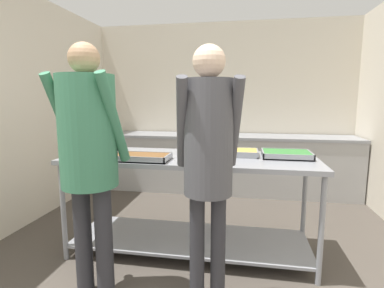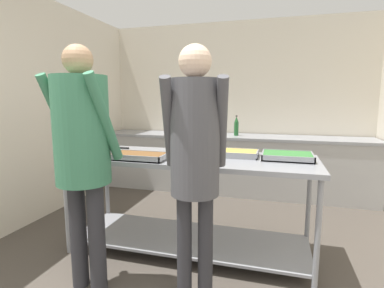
{
  "view_description": "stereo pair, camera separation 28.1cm",
  "coord_description": "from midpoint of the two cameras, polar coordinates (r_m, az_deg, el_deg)",
  "views": [
    {
      "loc": [
        0.39,
        -1.03,
        1.45
      ],
      "look_at": [
        -0.1,
        1.72,
        1.02
      ],
      "focal_mm": 28.0,
      "sensor_mm": 36.0,
      "label": 1
    },
    {
      "loc": [
        0.67,
        -0.96,
        1.45
      ],
      "look_at": [
        -0.1,
        1.72,
        1.02
      ],
      "focal_mm": 28.0,
      "sensor_mm": 36.0,
      "label": 2
    }
  ],
  "objects": [
    {
      "name": "wall_left",
      "position": [
        3.97,
        -31.41,
        5.65
      ],
      "size": [
        0.06,
        4.08,
        2.65
      ],
      "color": "beige",
      "rests_on": "ground_plane"
    },
    {
      "name": "plate_stack",
      "position": [
        2.95,
        -1.94,
        -1.23
      ],
      "size": [
        0.24,
        0.24,
        0.04
      ],
      "color": "white",
      "rests_on": "serving_counter"
    },
    {
      "name": "guest_serving_left",
      "position": [
        2.24,
        -22.56,
        -0.33
      ],
      "size": [
        0.51,
        0.39,
        1.82
      ],
      "color": "#2D2D33",
      "rests_on": "ground_plane"
    },
    {
      "name": "serving_counter",
      "position": [
        2.81,
        -3.26,
        -8.4
      ],
      "size": [
        2.27,
        0.79,
        0.92
      ],
      "color": "gray",
      "rests_on": "ground_plane"
    },
    {
      "name": "serving_tray_greens",
      "position": [
        2.62,
        -12.65,
        -2.53
      ],
      "size": [
        0.48,
        0.26,
        0.05
      ],
      "color": "gray",
      "rests_on": "serving_counter"
    },
    {
      "name": "serving_tray_roast",
      "position": [
        2.79,
        5.17,
        -1.67
      ],
      "size": [
        0.44,
        0.28,
        0.05
      ],
      "color": "gray",
      "rests_on": "serving_counter"
    },
    {
      "name": "back_counter",
      "position": [
        4.72,
        3.48,
        -3.6
      ],
      "size": [
        4.08,
        0.65,
        0.89
      ],
      "color": "#A8A8A8",
      "rests_on": "ground_plane"
    },
    {
      "name": "serving_tray_vegetables",
      "position": [
        2.78,
        14.8,
        -1.96
      ],
      "size": [
        0.43,
        0.34,
        0.05
      ],
      "color": "gray",
      "rests_on": "serving_counter"
    },
    {
      "name": "guest_serving_right",
      "position": [
        1.94,
        -1.0,
        -1.07
      ],
      "size": [
        0.47,
        0.41,
        1.78
      ],
      "color": "#2D2D33",
      "rests_on": "ground_plane"
    },
    {
      "name": "water_bottle",
      "position": [
        4.61,
        4.41,
        3.43
      ],
      "size": [
        0.07,
        0.07,
        0.3
      ],
      "color": "#23602D",
      "rests_on": "back_counter"
    },
    {
      "name": "sauce_pan",
      "position": [
        3.0,
        -19.77,
        -1.19
      ],
      "size": [
        0.42,
        0.28,
        0.07
      ],
      "color": "gray",
      "rests_on": "serving_counter"
    },
    {
      "name": "wall_rear",
      "position": [
        4.98,
        4.06,
        7.24
      ],
      "size": [
        4.24,
        0.06,
        2.65
      ],
      "color": "beige",
      "rests_on": "ground_plane"
    }
  ]
}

